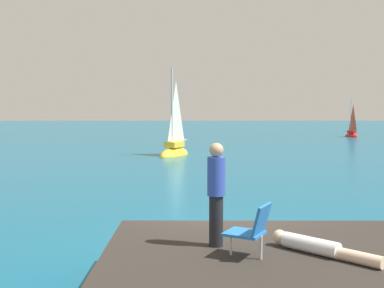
% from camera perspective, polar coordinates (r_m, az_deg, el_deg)
% --- Properties ---
extents(ground_plane, '(160.00, 160.00, 0.00)m').
position_cam_1_polar(ground_plane, '(10.96, 3.70, -11.54)').
color(ground_plane, '#0F5675').
extents(shore_ledge, '(6.10, 4.21, 0.83)m').
position_cam_1_polar(shore_ledge, '(7.86, 12.81, -15.07)').
color(shore_ledge, '#2D2823').
rests_on(shore_ledge, ground).
extents(boulder_seaward, '(0.75, 0.90, 0.53)m').
position_cam_1_polar(boulder_seaward, '(10.50, 20.88, -12.57)').
color(boulder_seaward, '#2F2625').
rests_on(boulder_seaward, ground).
extents(sailboat_near, '(2.24, 3.12, 5.67)m').
position_cam_1_polar(sailboat_near, '(29.24, -2.04, -0.75)').
color(sailboat_near, yellow).
rests_on(sailboat_near, ground).
extents(sailboat_far, '(1.09, 2.14, 3.88)m').
position_cam_1_polar(sailboat_far, '(48.33, 17.91, 1.04)').
color(sailboat_far, red).
rests_on(sailboat_far, ground).
extents(person_sunbather, '(1.35, 1.33, 0.25)m').
position_cam_1_polar(person_sunbather, '(7.67, 14.36, -11.42)').
color(person_sunbather, white).
rests_on(person_sunbather, shore_ledge).
extents(person_standing, '(0.28, 0.28, 1.62)m').
position_cam_1_polar(person_standing, '(7.72, 2.81, -5.47)').
color(person_standing, black).
rests_on(person_standing, shore_ledge).
extents(beach_chair, '(0.75, 0.70, 0.80)m').
position_cam_1_polar(beach_chair, '(7.25, 6.90, -9.58)').
color(beach_chair, blue).
rests_on(beach_chair, shore_ledge).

